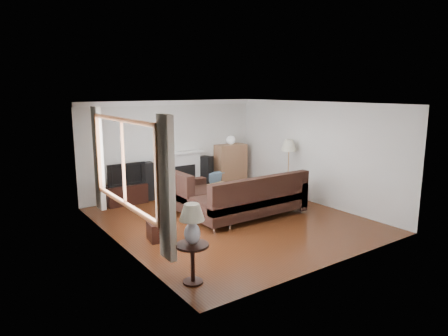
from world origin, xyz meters
TOP-DOWN VIEW (x-y plane):
  - room at (0.00, 0.00)m, footprint 5.10×5.60m
  - window at (-2.45, -0.20)m, footprint 0.12×2.74m
  - curtain_near at (-2.40, -1.72)m, footprint 0.10×0.35m
  - curtain_far at (-2.40, 1.32)m, footprint 0.10×0.35m
  - fireplace at (0.15, 2.64)m, footprint 1.40×0.26m
  - tv_stand at (-1.41, 2.50)m, footprint 0.98×0.44m
  - television at (-1.41, 2.50)m, footprint 0.95×0.12m
  - speaker_left at (-0.80, 2.55)m, footprint 0.27×0.32m
  - speaker_right at (0.94, 2.52)m, footprint 0.37×0.40m
  - bookshelf at (1.77, 2.51)m, footprint 0.90×0.43m
  - globe_lamp at (1.77, 2.51)m, footprint 0.25×0.25m
  - sectional_sofa at (0.44, -0.07)m, footprint 2.82×2.06m
  - coffee_table at (0.50, 1.42)m, footprint 1.11×0.74m
  - footstool at (-1.80, -0.16)m, footprint 0.46×0.46m
  - floor_lamp at (2.22, 0.60)m, footprint 0.44×0.44m
  - side_table at (-2.15, -1.99)m, footprint 0.48×0.48m
  - table_lamp at (-2.15, -1.99)m, footprint 0.37×0.37m

SIDE VIEW (x-z plane):
  - footstool at x=-1.80m, z-range 0.00..0.34m
  - coffee_table at x=0.50m, z-range 0.00..0.40m
  - tv_stand at x=-1.41m, z-range 0.00..0.49m
  - side_table at x=-2.15m, z-range 0.00..0.60m
  - sectional_sofa at x=0.44m, z-range 0.00..0.91m
  - speaker_right at x=0.94m, z-range 0.00..0.96m
  - speaker_left at x=-0.80m, z-range 0.00..0.97m
  - fireplace at x=0.15m, z-range 0.00..1.15m
  - bookshelf at x=1.77m, z-range 0.00..1.23m
  - television at x=-1.41m, z-range 0.49..1.04m
  - floor_lamp at x=2.22m, z-range 0.00..1.53m
  - table_lamp at x=-2.15m, z-range 0.60..1.19m
  - room at x=0.00m, z-range -0.02..2.52m
  - globe_lamp at x=1.77m, z-range 1.23..1.48m
  - curtain_near at x=-2.40m, z-range 0.35..2.45m
  - curtain_far at x=-2.40m, z-range 0.35..2.45m
  - window at x=-2.45m, z-range 0.78..2.32m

